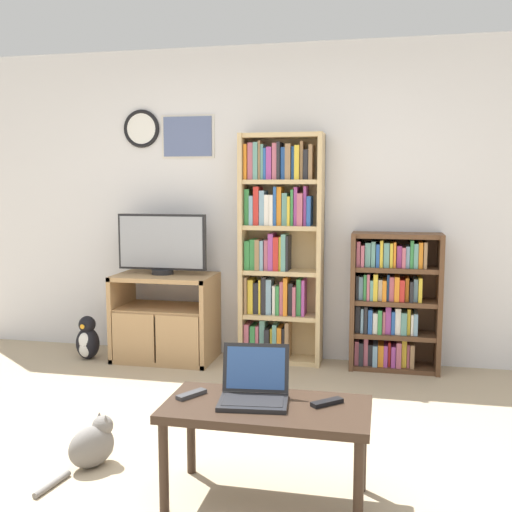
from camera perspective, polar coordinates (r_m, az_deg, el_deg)
ground_plane at (r=3.15m, az=-6.56°, el=-20.90°), size 18.00×18.00×0.00m
wall_back at (r=5.04m, az=1.62°, el=5.04°), size 5.81×0.09×2.60m
tv_stand at (r=5.08m, az=-8.67°, el=-5.78°), size 0.82×0.51×0.72m
television at (r=5.03m, az=-8.95°, el=1.16°), size 0.75×0.18×0.50m
bookshelf_tall at (r=4.90m, az=2.10°, el=0.83°), size 0.67×0.26×1.87m
bookshelf_short at (r=4.87m, az=12.76°, el=-4.27°), size 0.70×0.29×1.09m
coffee_table at (r=2.83m, az=1.00°, el=-15.06°), size 0.94×0.47×0.46m
laptop at (r=2.85m, az=-0.16°, el=-12.41°), size 0.34×0.30×0.25m
remote_near_laptop at (r=2.83m, az=6.78°, el=-13.68°), size 0.15×0.14×0.02m
remote_far_from_laptop at (r=2.93m, az=-6.16°, el=-12.97°), size 0.12×0.16×0.02m
cat at (r=3.38m, az=-15.24°, el=-16.92°), size 0.27×0.51×0.27m
penguin_figurine at (r=5.27m, az=-15.78°, el=-7.67°), size 0.20×0.18×0.37m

